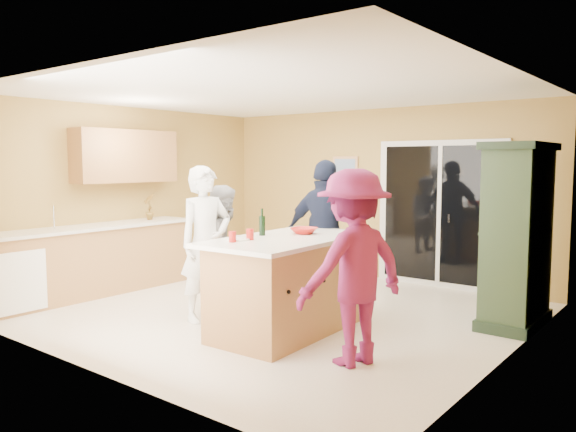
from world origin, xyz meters
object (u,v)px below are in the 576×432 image
Objects in this scene: woman_grey at (225,249)px; woman_navy at (326,235)px; kitchen_island at (288,288)px; woman_white at (206,244)px; green_hutch at (517,238)px; woman_magenta at (353,267)px.

woman_navy reaches higher than woman_grey.
woman_navy reaches higher than kitchen_island.
woman_white reaches higher than woman_grey.
kitchen_island is 0.98× the size of green_hutch.
woman_magenta is at bearing -22.13° from kitchen_island.
woman_navy is 1.86m from woman_magenta.
green_hutch reaches higher than woman_navy.
woman_magenta is (2.12, -0.56, 0.11)m from woman_grey.
woman_grey is at bearing 26.27° from woman_white.
woman_grey is 0.88× the size of woman_magenta.
green_hutch is 1.32× the size of woman_grey.
woman_grey is 0.83× the size of woman_navy.
woman_white is at bearing 50.17° from woman_navy.
woman_magenta reaches higher than woman_grey.
kitchen_island is 1.07× the size of woman_navy.
kitchen_island is 1.16m from woman_magenta.
woman_magenta is (-0.80, -2.09, -0.11)m from green_hutch.
woman_navy is at bearing -61.22° from woman_grey.
woman_magenta is at bearing -110.81° from green_hutch.
woman_navy is (0.88, 0.83, 0.15)m from woman_grey.
woman_navy is at bearing -160.89° from green_hutch.
woman_white is at bearing 179.01° from woman_grey.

